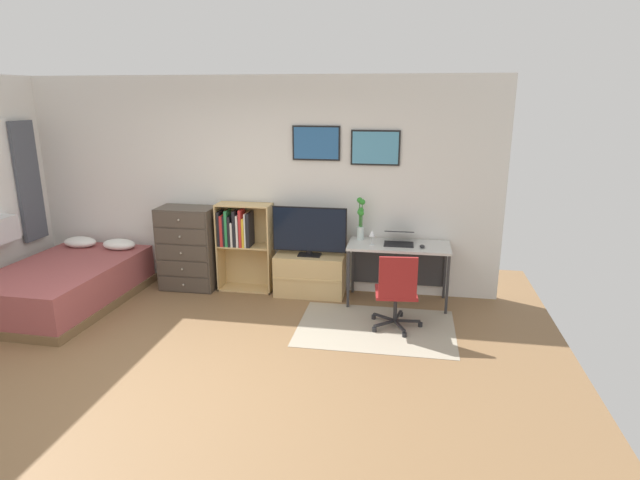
# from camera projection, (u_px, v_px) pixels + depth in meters

# --- Properties ---
(ground_plane) EXTENTS (7.20, 7.20, 0.00)m
(ground_plane) POSITION_uv_depth(u_px,v_px,m) (186.00, 376.00, 4.76)
(ground_plane) COLOR brown
(wall_back_with_posters) EXTENTS (6.12, 0.09, 2.70)m
(wall_back_with_posters) POSITION_uv_depth(u_px,v_px,m) (258.00, 184.00, 6.70)
(wall_back_with_posters) COLOR silver
(wall_back_with_posters) RESTS_ON ground_plane
(area_rug) EXTENTS (1.70, 1.20, 0.01)m
(area_rug) POSITION_uv_depth(u_px,v_px,m) (376.00, 328.00, 5.73)
(area_rug) COLOR #9E937F
(area_rug) RESTS_ON ground_plane
(bed) EXTENTS (1.35, 2.06, 0.63)m
(bed) POSITION_uv_depth(u_px,v_px,m) (66.00, 284.00, 6.32)
(bed) COLOR brown
(bed) RESTS_ON ground_plane
(dresser) EXTENTS (0.72, 0.46, 1.08)m
(dresser) POSITION_uv_depth(u_px,v_px,m) (188.00, 248.00, 6.80)
(dresser) COLOR #4C4238
(dresser) RESTS_ON ground_plane
(bookshelf) EXTENTS (0.70, 0.30, 1.14)m
(bookshelf) POSITION_uv_depth(u_px,v_px,m) (241.00, 238.00, 6.71)
(bookshelf) COLOR tan
(bookshelf) RESTS_ON ground_plane
(tv_stand) EXTENTS (0.87, 0.41, 0.53)m
(tv_stand) POSITION_uv_depth(u_px,v_px,m) (310.00, 275.00, 6.63)
(tv_stand) COLOR tan
(tv_stand) RESTS_ON ground_plane
(television) EXTENTS (0.93, 0.16, 0.62)m
(television) POSITION_uv_depth(u_px,v_px,m) (309.00, 231.00, 6.45)
(television) COLOR black
(television) RESTS_ON tv_stand
(desk) EXTENTS (1.21, 0.56, 0.74)m
(desk) POSITION_uv_depth(u_px,v_px,m) (399.00, 254.00, 6.35)
(desk) COLOR silver
(desk) RESTS_ON ground_plane
(office_chair) EXTENTS (0.57, 0.58, 0.86)m
(office_chair) POSITION_uv_depth(u_px,v_px,m) (397.00, 290.00, 5.57)
(office_chair) COLOR #232326
(office_chair) RESTS_ON ground_plane
(laptop) EXTENTS (0.35, 0.38, 0.16)m
(laptop) POSITION_uv_depth(u_px,v_px,m) (399.00, 238.00, 6.28)
(laptop) COLOR black
(laptop) RESTS_ON desk
(computer_mouse) EXTENTS (0.06, 0.10, 0.03)m
(computer_mouse) POSITION_uv_depth(u_px,v_px,m) (422.00, 246.00, 6.11)
(computer_mouse) COLOR #262628
(computer_mouse) RESTS_ON desk
(bamboo_vase) EXTENTS (0.10, 0.10, 0.52)m
(bamboo_vase) POSITION_uv_depth(u_px,v_px,m) (361.00, 219.00, 6.40)
(bamboo_vase) COLOR silver
(bamboo_vase) RESTS_ON desk
(wine_glass) EXTENTS (0.07, 0.07, 0.18)m
(wine_glass) POSITION_uv_depth(u_px,v_px,m) (372.00, 234.00, 6.20)
(wine_glass) COLOR silver
(wine_glass) RESTS_ON desk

